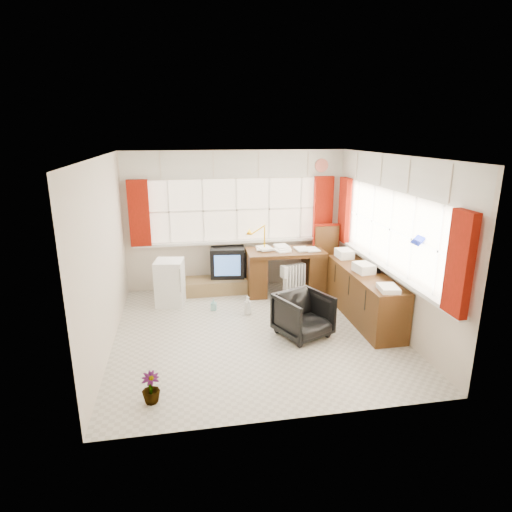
{
  "coord_description": "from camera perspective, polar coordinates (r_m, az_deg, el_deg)",
  "views": [
    {
      "loc": [
        -0.99,
        -5.59,
        2.8
      ],
      "look_at": [
        0.1,
        0.55,
        0.99
      ],
      "focal_mm": 30.0,
      "sensor_mm": 36.0,
      "label": 1
    }
  ],
  "objects": [
    {
      "name": "spray_bottle_a",
      "position": [
        6.84,
        -1.15,
        -6.59
      ],
      "size": [
        0.16,
        0.16,
        0.3
      ],
      "primitive_type": "imported",
      "rotation": [
        0.0,
        0.0,
        0.44
      ],
      "color": "silver",
      "rests_on": "ground"
    },
    {
      "name": "tv_bench",
      "position": [
        7.79,
        -6.24,
        -3.96
      ],
      "size": [
        1.4,
        0.5,
        0.25
      ],
      "primitive_type": "cube",
      "color": "olive",
      "rests_on": "ground"
    },
    {
      "name": "window_right",
      "position": [
        6.58,
        16.9,
        -0.9
      ],
      "size": [
        0.12,
        3.7,
        3.6
      ],
      "color": "#F7E2C4",
      "rests_on": "room_walls"
    },
    {
      "name": "ground",
      "position": [
        6.33,
        -0.02,
        -10.06
      ],
      "size": [
        4.0,
        4.0,
        0.0
      ],
      "primitive_type": "plane",
      "color": "beige",
      "rests_on": "ground"
    },
    {
      "name": "overhead_cabinets",
      "position": [
        6.88,
        6.74,
        11.51
      ],
      "size": [
        3.98,
        3.98,
        0.48
      ],
      "color": "silver",
      "rests_on": "room_walls"
    },
    {
      "name": "office_chair",
      "position": [
        6.13,
        6.32,
        -7.86
      ],
      "size": [
        0.89,
        0.9,
        0.62
      ],
      "primitive_type": "imported",
      "rotation": [
        0.0,
        0.0,
        0.42
      ],
      "color": "black",
      "rests_on": "ground"
    },
    {
      "name": "radiator",
      "position": [
        7.5,
        5.1,
        -3.75
      ],
      "size": [
        0.44,
        0.29,
        0.61
      ],
      "color": "white",
      "rests_on": "ground"
    },
    {
      "name": "task_chair",
      "position": [
        7.91,
        9.48,
        0.08
      ],
      "size": [
        0.51,
        0.54,
        1.19
      ],
      "color": "black",
      "rests_on": "ground"
    },
    {
      "name": "flower_vase",
      "position": [
        4.91,
        -13.86,
        -16.71
      ],
      "size": [
        0.21,
        0.21,
        0.35
      ],
      "primitive_type": "imported",
      "rotation": [
        0.0,
        0.0,
        0.1
      ],
      "color": "black",
      "rests_on": "ground"
    },
    {
      "name": "mini_fridge",
      "position": [
        7.3,
        -11.4,
        -3.47
      ],
      "size": [
        0.51,
        0.52,
        0.76
      ],
      "color": "white",
      "rests_on": "ground"
    },
    {
      "name": "curtains",
      "position": [
        6.92,
        6.21,
        4.9
      ],
      "size": [
        3.83,
        3.83,
        1.15
      ],
      "color": "#941208",
      "rests_on": "room_walls"
    },
    {
      "name": "room_walls",
      "position": [
        5.82,
        -0.03,
        3.3
      ],
      "size": [
        4.0,
        4.0,
        4.0
      ],
      "color": "beige",
      "rests_on": "ground"
    },
    {
      "name": "desk_lamp",
      "position": [
        7.52,
        1.15,
        3.16
      ],
      "size": [
        0.19,
        0.17,
        0.45
      ],
      "color": "yellow",
      "rests_on": "desk"
    },
    {
      "name": "hifi_stack",
      "position": [
        7.89,
        -3.03,
        -1.26
      ],
      "size": [
        0.6,
        0.45,
        0.38
      ],
      "color": "black",
      "rests_on": "tv_bench"
    },
    {
      "name": "credenza",
      "position": [
        6.83,
        14.15,
        -4.98
      ],
      "size": [
        0.5,
        2.0,
        0.85
      ],
      "color": "#532C13",
      "rests_on": "ground"
    },
    {
      "name": "spray_bottle_b",
      "position": [
        7.04,
        -5.67,
        -6.46
      ],
      "size": [
        0.11,
        0.11,
        0.19
      ],
      "primitive_type": "imported",
      "rotation": [
        0.0,
        0.0,
        -0.31
      ],
      "color": "#84C6C3",
      "rests_on": "ground"
    },
    {
      "name": "file_tray",
      "position": [
        6.8,
        14.68,
        -1.4
      ],
      "size": [
        0.26,
        0.34,
        0.11
      ],
      "primitive_type": "cube",
      "rotation": [
        0.0,
        0.0,
        -0.01
      ],
      "color": "black",
      "rests_on": "credenza"
    },
    {
      "name": "desk",
      "position": [
        7.66,
        3.92,
        -1.77
      ],
      "size": [
        1.39,
        0.72,
        0.83
      ],
      "color": "#532C13",
      "rests_on": "ground"
    },
    {
      "name": "window_back",
      "position": [
        7.82,
        -2.51,
        2.47
      ],
      "size": [
        3.7,
        0.12,
        3.6
      ],
      "color": "#F7E2C4",
      "rests_on": "room_walls"
    },
    {
      "name": "crt_tv",
      "position": [
        7.85,
        -3.81,
        -0.66
      ],
      "size": [
        0.67,
        0.63,
        0.55
      ],
      "color": "black",
      "rests_on": "tv_bench"
    }
  ]
}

